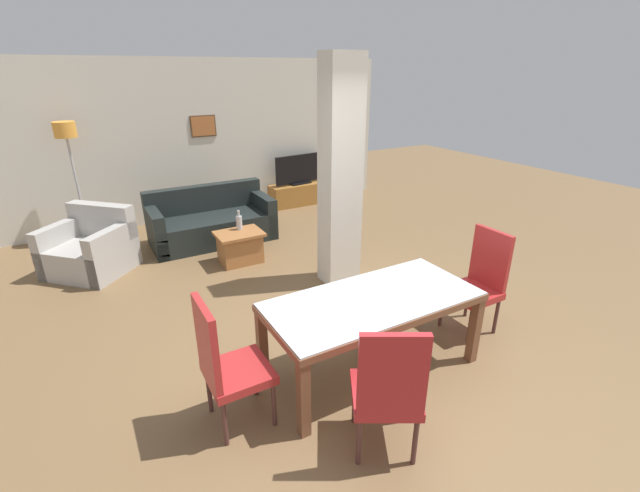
# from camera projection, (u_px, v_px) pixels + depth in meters

# --- Properties ---
(ground_plane) EXTENTS (18.00, 18.00, 0.00)m
(ground_plane) POSITION_uv_depth(u_px,v_px,m) (369.00, 367.00, 3.90)
(ground_plane) COLOR brown
(back_wall) EXTENTS (7.20, 0.09, 2.70)m
(back_wall) POSITION_uv_depth(u_px,v_px,m) (200.00, 141.00, 7.48)
(back_wall) COLOR silver
(back_wall) RESTS_ON ground_plane
(divider_pillar) EXTENTS (0.44, 0.33, 2.70)m
(divider_pillar) POSITION_uv_depth(u_px,v_px,m) (340.00, 176.00, 5.03)
(divider_pillar) COLOR silver
(divider_pillar) RESTS_ON ground_plane
(dining_table) EXTENTS (1.86, 0.86, 0.72)m
(dining_table) POSITION_uv_depth(u_px,v_px,m) (373.00, 312.00, 3.68)
(dining_table) COLOR brown
(dining_table) RESTS_ON ground_plane
(dining_chair_head_right) EXTENTS (0.46, 0.46, 1.06)m
(dining_chair_head_right) POSITION_uv_depth(u_px,v_px,m) (479.00, 279.00, 4.30)
(dining_chair_head_right) COLOR #B12727
(dining_chair_head_right) RESTS_ON ground_plane
(dining_chair_near_left) EXTENTS (0.63, 0.63, 1.06)m
(dining_chair_near_left) POSITION_uv_depth(u_px,v_px,m) (388.00, 388.00, 2.83)
(dining_chair_near_left) COLOR #B12429
(dining_chair_near_left) RESTS_ON ground_plane
(dining_chair_head_left) EXTENTS (0.46, 0.46, 1.06)m
(dining_chair_head_left) POSITION_uv_depth(u_px,v_px,m) (225.00, 362.00, 3.09)
(dining_chair_head_left) COLOR #AD2728
(dining_chair_head_left) RESTS_ON ground_plane
(sofa) EXTENTS (1.84, 0.86, 0.83)m
(sofa) POSITION_uv_depth(u_px,v_px,m) (212.00, 223.00, 6.67)
(sofa) COLOR black
(sofa) RESTS_ON ground_plane
(armchair) EXTENTS (1.26, 1.26, 0.85)m
(armchair) POSITION_uv_depth(u_px,v_px,m) (91.00, 250.00, 5.67)
(armchair) COLOR #B2AEA8
(armchair) RESTS_ON ground_plane
(coffee_table) EXTENTS (0.63, 0.48, 0.44)m
(coffee_table) POSITION_uv_depth(u_px,v_px,m) (240.00, 247.00, 5.95)
(coffee_table) COLOR #A66837
(coffee_table) RESTS_ON ground_plane
(bottle) EXTENTS (0.08, 0.08, 0.28)m
(bottle) POSITION_uv_depth(u_px,v_px,m) (239.00, 222.00, 5.94)
(bottle) COLOR #B2B7BC
(bottle) RESTS_ON coffee_table
(tv_stand) EXTENTS (1.22, 0.40, 0.41)m
(tv_stand) POSITION_uv_depth(u_px,v_px,m) (300.00, 194.00, 8.52)
(tv_stand) COLOR #A56B2D
(tv_stand) RESTS_ON ground_plane
(tv_screen) EXTENTS (1.06, 0.25, 0.57)m
(tv_screen) POSITION_uv_depth(u_px,v_px,m) (300.00, 170.00, 8.33)
(tv_screen) COLOR black
(tv_screen) RESTS_ON tv_stand
(floor_lamp) EXTENTS (0.30, 0.30, 1.83)m
(floor_lamp) POSITION_uv_depth(u_px,v_px,m) (68.00, 143.00, 6.16)
(floor_lamp) COLOR #B7B7BC
(floor_lamp) RESTS_ON ground_plane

